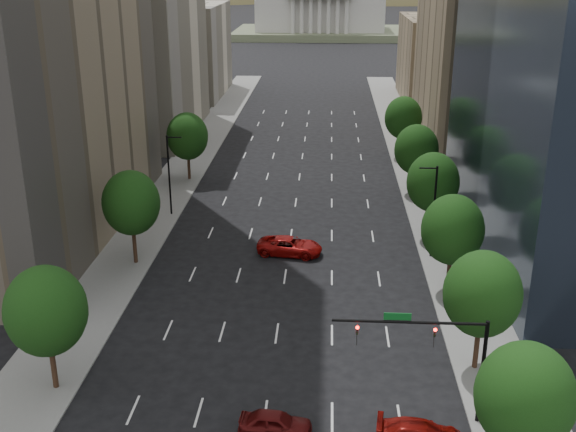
% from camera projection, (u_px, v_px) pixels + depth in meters
% --- Properties ---
extents(sidewalk_left, '(6.00, 200.00, 0.15)m').
position_uv_depth(sidewalk_left, '(142.00, 231.00, 72.09)').
color(sidewalk_left, slate).
rests_on(sidewalk_left, ground).
extents(sidewalk_right, '(6.00, 200.00, 0.15)m').
position_uv_depth(sidewalk_right, '(444.00, 237.00, 70.40)').
color(sidewalk_right, slate).
rests_on(sidewalk_right, ground).
extents(midrise_cream_left, '(14.00, 30.00, 35.00)m').
position_uv_depth(midrise_cream_left, '(144.00, 21.00, 106.74)').
color(midrise_cream_left, beige).
rests_on(midrise_cream_left, ground).
extents(filler_left, '(14.00, 26.00, 18.00)m').
position_uv_depth(filler_left, '(188.00, 50.00, 140.57)').
color(filler_left, beige).
rests_on(filler_left, ground).
extents(parking_tan_right, '(14.00, 30.00, 30.00)m').
position_uv_depth(parking_tan_right, '(476.00, 42.00, 102.07)').
color(parking_tan_right, '#8C7759').
rests_on(parking_tan_right, ground).
extents(filler_right, '(14.00, 26.00, 16.00)m').
position_uv_depth(filler_right, '(439.00, 59.00, 135.38)').
color(filler_right, '#8C7759').
rests_on(filler_right, ground).
extents(tree_right_0, '(5.20, 5.20, 8.39)m').
position_uv_depth(tree_right_0, '(525.00, 397.00, 35.88)').
color(tree_right_0, '#382316').
rests_on(tree_right_0, ground).
extents(tree_right_1, '(5.20, 5.20, 8.75)m').
position_uv_depth(tree_right_1, '(482.00, 294.00, 46.05)').
color(tree_right_1, '#382316').
rests_on(tree_right_1, ground).
extents(tree_right_2, '(5.20, 5.20, 8.61)m').
position_uv_depth(tree_right_2, '(453.00, 230.00, 57.32)').
color(tree_right_2, '#382316').
rests_on(tree_right_2, ground).
extents(tree_right_3, '(5.20, 5.20, 8.89)m').
position_uv_depth(tree_right_3, '(433.00, 182.00, 68.44)').
color(tree_right_3, '#382316').
rests_on(tree_right_3, ground).
extents(tree_right_4, '(5.20, 5.20, 8.46)m').
position_uv_depth(tree_right_4, '(416.00, 150.00, 81.69)').
color(tree_right_4, '#382316').
rests_on(tree_right_4, ground).
extents(tree_right_5, '(5.20, 5.20, 8.75)m').
position_uv_depth(tree_right_5, '(403.00, 118.00, 96.55)').
color(tree_right_5, '#382316').
rests_on(tree_right_5, ground).
extents(tree_left_0, '(5.20, 5.20, 8.75)m').
position_uv_depth(tree_left_0, '(46.00, 311.00, 43.84)').
color(tree_left_0, '#382316').
rests_on(tree_left_0, ground).
extents(tree_left_1, '(5.20, 5.20, 8.97)m').
position_uv_depth(tree_left_1, '(131.00, 203.00, 62.47)').
color(tree_left_1, '#382316').
rests_on(tree_left_1, ground).
extents(tree_left_2, '(5.20, 5.20, 8.68)m').
position_uv_depth(tree_left_2, '(187.00, 136.00, 86.89)').
color(tree_left_2, '#382316').
rests_on(tree_left_2, ground).
extents(streetlight_rn, '(1.70, 0.20, 9.00)m').
position_uv_depth(streetlight_rn, '(433.00, 209.00, 64.16)').
color(streetlight_rn, black).
rests_on(streetlight_rn, ground).
extents(streetlight_ln, '(1.70, 0.20, 9.00)m').
position_uv_depth(streetlight_ln, '(170.00, 173.00, 74.99)').
color(streetlight_ln, black).
rests_on(streetlight_ln, ground).
extents(traffic_signal, '(9.12, 0.40, 7.38)m').
position_uv_depth(traffic_signal, '(442.00, 348.00, 40.82)').
color(traffic_signal, black).
rests_on(traffic_signal, ground).
extents(capitol, '(60.00, 40.00, 35.20)m').
position_uv_depth(capitol, '(320.00, 12.00, 245.71)').
color(capitol, '#596647').
rests_on(capitol, ground).
extents(foothills, '(720.00, 413.00, 263.00)m').
position_uv_depth(foothills, '(366.00, 38.00, 587.08)').
color(foothills, brown).
rests_on(foothills, ground).
extents(car_maroon, '(4.48, 2.07, 1.49)m').
position_uv_depth(car_maroon, '(275.00, 423.00, 41.22)').
color(car_maroon, '#510D0D').
rests_on(car_maroon, ground).
extents(car_red_far, '(6.48, 3.63, 1.71)m').
position_uv_depth(car_red_far, '(290.00, 246.00, 66.25)').
color(car_red_far, '#950C0A').
rests_on(car_red_far, ground).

